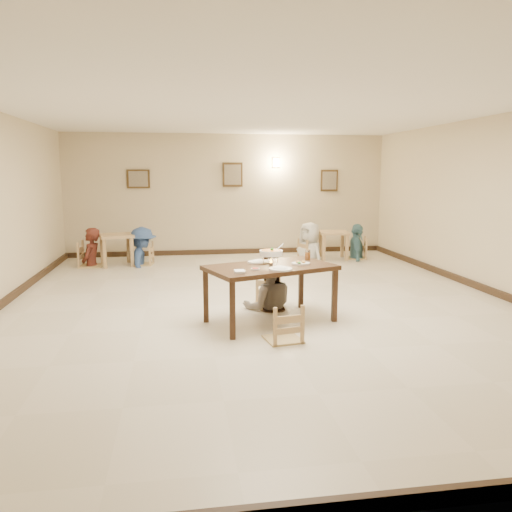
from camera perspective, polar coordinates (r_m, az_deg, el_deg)
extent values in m
plane|color=beige|center=(7.93, 0.55, -5.44)|extent=(10.00, 10.00, 0.00)
plane|color=white|center=(7.73, 0.59, 16.60)|extent=(10.00, 10.00, 0.00)
plane|color=beige|center=(12.64, -3.15, 7.00)|extent=(10.00, 0.00, 10.00)
plane|color=beige|center=(2.90, 16.85, -1.65)|extent=(10.00, 0.00, 10.00)
plane|color=beige|center=(9.22, 26.02, 5.15)|extent=(0.00, 10.00, 10.00)
cube|color=#312115|center=(12.75, -3.08, 0.51)|extent=(8.00, 0.06, 0.12)
cube|color=#312115|center=(3.49, 15.37, -25.42)|extent=(8.00, 0.06, 0.12)
cube|color=#312115|center=(9.40, 25.23, -3.62)|extent=(0.06, 10.00, 0.12)
cube|color=#3B2913|center=(12.56, -13.30, 8.57)|extent=(0.55, 0.03, 0.45)
cube|color=gray|center=(12.54, -13.31, 8.57)|extent=(0.45, 0.01, 0.37)
cube|color=#3B2913|center=(12.60, -2.69, 9.27)|extent=(0.50, 0.03, 0.60)
cube|color=gray|center=(12.58, -2.68, 9.27)|extent=(0.41, 0.01, 0.49)
cube|color=#3B2913|center=(13.10, 8.37, 8.53)|extent=(0.45, 0.03, 0.55)
cube|color=gray|center=(13.09, 8.39, 8.53)|extent=(0.37, 0.01, 0.45)
cube|color=#FFD88C|center=(12.76, 2.30, 10.62)|extent=(0.16, 0.05, 0.22)
cube|color=#3B2415|center=(6.81, 1.66, -1.35)|extent=(1.92, 1.47, 0.06)
cube|color=#3B2415|center=(6.18, -2.72, -6.25)|extent=(0.07, 0.07, 0.73)
cube|color=#3B2415|center=(6.99, 8.97, -4.50)|extent=(0.07, 0.07, 0.73)
cube|color=#3B2415|center=(6.91, -5.76, -4.59)|extent=(0.07, 0.07, 0.73)
cube|color=#3B2415|center=(7.65, 5.16, -3.22)|extent=(0.07, 0.07, 0.73)
cube|color=tan|center=(7.65, 1.17, -2.79)|extent=(0.43, 0.43, 0.05)
cube|color=tan|center=(6.13, 3.13, -5.94)|extent=(0.42, 0.42, 0.05)
imported|color=gray|center=(7.49, 1.46, 0.03)|extent=(0.82, 0.65, 1.62)
torus|color=silver|center=(6.82, 1.73, 0.06)|extent=(0.25, 0.25, 0.01)
cylinder|color=silver|center=(6.84, 1.73, -0.88)|extent=(0.07, 0.07, 0.04)
cone|color=#FFA526|center=(6.84, 1.73, -0.48)|extent=(0.04, 0.04, 0.06)
cylinder|color=white|center=(6.82, 1.74, 0.36)|extent=(0.32, 0.32, 0.07)
cylinder|color=#C36218|center=(6.81, 1.74, 0.62)|extent=(0.28, 0.28, 0.02)
sphere|color=#2D7223|center=(6.80, 1.84, 0.77)|extent=(0.04, 0.04, 0.04)
cylinder|color=silver|center=(6.89, 2.65, 0.97)|extent=(0.15, 0.09, 0.10)
cylinder|color=silver|center=(6.91, 2.44, -0.38)|extent=(0.01, 0.01, 0.14)
cylinder|color=silver|center=(6.87, 0.85, -0.43)|extent=(0.01, 0.01, 0.14)
cylinder|color=silver|center=(6.73, 1.91, -0.65)|extent=(0.01, 0.01, 0.14)
cylinder|color=white|center=(7.01, 0.30, -0.68)|extent=(0.31, 0.31, 0.02)
ellipsoid|color=white|center=(7.01, 0.30, -0.62)|extent=(0.21, 0.17, 0.07)
cylinder|color=white|center=(6.50, 2.82, -1.50)|extent=(0.31, 0.31, 0.02)
ellipsoid|color=white|center=(6.50, 2.82, -1.43)|extent=(0.20, 0.17, 0.07)
cylinder|color=white|center=(6.92, 5.14, -0.85)|extent=(0.26, 0.26, 0.02)
sphere|color=#2D7223|center=(6.84, 4.96, -0.77)|extent=(0.04, 0.04, 0.04)
cylinder|color=white|center=(6.50, -0.08, -1.50)|extent=(0.11, 0.11, 0.02)
cylinder|color=#AA1D16|center=(6.50, -0.08, -1.42)|extent=(0.09, 0.09, 0.01)
cube|color=white|center=(6.31, -1.90, -1.79)|extent=(0.13, 0.17, 0.03)
cube|color=silver|center=(6.40, -1.53, -1.68)|extent=(0.03, 0.18, 0.01)
cube|color=silver|center=(6.40, -1.25, -1.67)|extent=(0.03, 0.18, 0.01)
cylinder|color=white|center=(7.24, 5.93, 0.11)|extent=(0.08, 0.08, 0.15)
cylinder|color=#D1660A|center=(7.24, 5.93, -0.01)|extent=(0.07, 0.07, 0.11)
cube|color=tan|center=(11.48, -15.68, 2.25)|extent=(0.85, 0.85, 0.06)
cube|color=tan|center=(11.21, -16.89, 0.23)|extent=(0.07, 0.07, 0.64)
cube|color=tan|center=(11.28, -13.96, 0.41)|extent=(0.07, 0.07, 0.64)
cube|color=tan|center=(11.78, -17.18, 0.64)|extent=(0.07, 0.07, 0.64)
cube|color=tan|center=(11.85, -14.39, 0.82)|extent=(0.07, 0.07, 0.64)
cube|color=tan|center=(12.08, 8.85, 2.67)|extent=(0.75, 0.75, 0.06)
cube|color=tan|center=(11.81, 7.74, 0.92)|extent=(0.07, 0.07, 0.61)
cube|color=tan|center=(11.91, 10.34, 0.92)|extent=(0.07, 0.07, 0.61)
cube|color=tan|center=(12.34, 7.34, 1.29)|extent=(0.07, 0.07, 0.61)
cube|color=tan|center=(12.44, 9.83, 1.29)|extent=(0.07, 0.07, 0.61)
cube|color=tan|center=(11.55, -18.37, 1.23)|extent=(0.49, 0.49, 0.05)
cube|color=tan|center=(11.46, -12.90, 1.19)|extent=(0.45, 0.45, 0.05)
cube|color=tan|center=(12.00, 6.16, 1.66)|extent=(0.43, 0.43, 0.05)
cube|color=tan|center=(12.22, 11.46, 1.79)|extent=(0.46, 0.46, 0.05)
imported|color=#522119|center=(11.50, -18.47, 3.07)|extent=(0.53, 0.69, 1.71)
imported|color=#345189|center=(11.41, -12.98, 3.24)|extent=(0.64, 1.11, 1.70)
imported|color=silver|center=(11.95, 6.19, 3.84)|extent=(0.88, 1.02, 1.76)
imported|color=teal|center=(12.18, 11.52, 3.62)|extent=(0.65, 1.06, 1.68)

